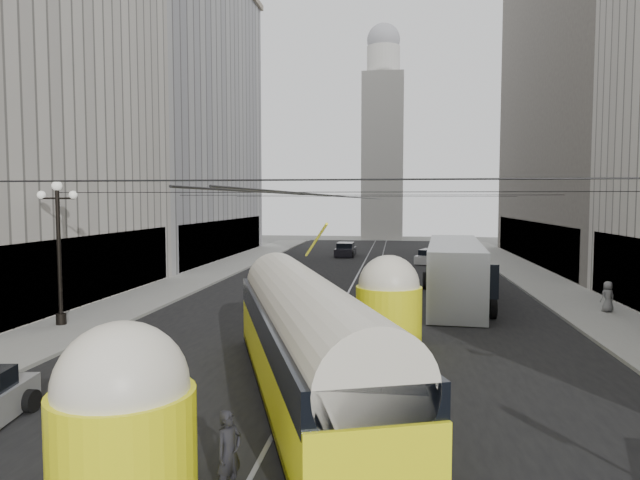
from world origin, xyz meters
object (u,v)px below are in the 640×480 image
(pedestrian_sidewalk_right, at_px, (608,297))
(streetcar, at_px, (306,338))
(pedestrian_crossing_a, at_px, (229,453))
(city_bus, at_px, (455,269))

(pedestrian_sidewalk_right, bearing_deg, streetcar, 23.66)
(pedestrian_crossing_a, distance_m, pedestrian_sidewalk_right, 23.54)
(streetcar, xyz_separation_m, city_bus, (5.76, 16.40, 0.08))
(streetcar, distance_m, pedestrian_sidewalk_right, 18.86)
(pedestrian_crossing_a, xyz_separation_m, pedestrian_sidewalk_right, (13.52, 19.27, 0.08))
(city_bus, relative_size, pedestrian_sidewalk_right, 8.74)
(streetcar, height_order, pedestrian_sidewalk_right, streetcar)
(pedestrian_crossing_a, bearing_deg, city_bus, 13.78)
(pedestrian_crossing_a, relative_size, pedestrian_sidewalk_right, 1.09)
(streetcar, bearing_deg, pedestrian_sidewalk_right, 46.70)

